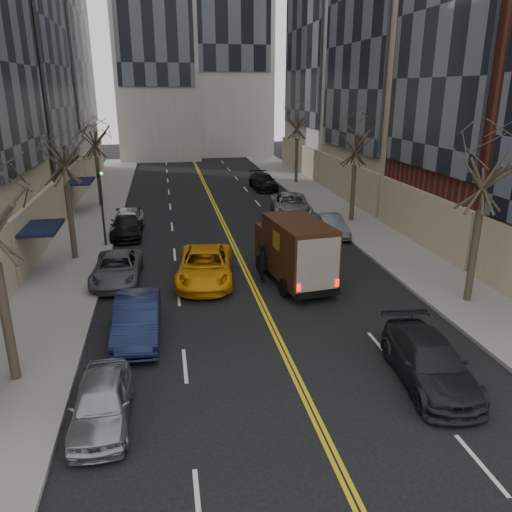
# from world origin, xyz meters

# --- Properties ---
(sidewalk_left) EXTENTS (4.00, 66.00, 0.15)m
(sidewalk_left) POSITION_xyz_m (-9.00, 27.00, 0.07)
(sidewalk_left) COLOR slate
(sidewalk_left) RESTS_ON ground
(sidewalk_right) EXTENTS (4.00, 66.00, 0.15)m
(sidewalk_right) POSITION_xyz_m (9.00, 27.00, 0.07)
(sidewalk_right) COLOR slate
(sidewalk_right) RESTS_ON ground
(streetwall_right) EXTENTS (12.26, 49.00, 34.00)m
(streetwall_right) POSITION_xyz_m (16.38, 32.20, 15.09)
(streetwall_right) COLOR #4C301E
(streetwall_right) RESTS_ON ground
(tree_lf_mid) EXTENTS (3.20, 3.20, 8.91)m
(tree_lf_mid) POSITION_xyz_m (-8.80, 20.00, 6.60)
(tree_lf_mid) COLOR #382D23
(tree_lf_mid) RESTS_ON sidewalk_left
(tree_lf_far) EXTENTS (3.20, 3.20, 8.12)m
(tree_lf_far) POSITION_xyz_m (-8.80, 33.00, 6.02)
(tree_lf_far) COLOR #382D23
(tree_lf_far) RESTS_ON sidewalk_left
(tree_rt_near) EXTENTS (3.20, 3.20, 8.71)m
(tree_rt_near) POSITION_xyz_m (8.80, 11.00, 6.45)
(tree_rt_near) COLOR #382D23
(tree_rt_near) RESTS_ON sidewalk_right
(tree_rt_mid) EXTENTS (3.20, 3.20, 8.32)m
(tree_rt_mid) POSITION_xyz_m (8.80, 25.00, 6.17)
(tree_rt_mid) COLOR #382D23
(tree_rt_mid) RESTS_ON sidewalk_right
(tree_rt_far) EXTENTS (3.20, 3.20, 9.11)m
(tree_rt_far) POSITION_xyz_m (8.80, 40.00, 6.74)
(tree_rt_far) COLOR #382D23
(tree_rt_far) RESTS_ON sidewalk_right
(traffic_signal) EXTENTS (0.29, 0.26, 4.70)m
(traffic_signal) POSITION_xyz_m (-7.39, 22.00, 2.82)
(traffic_signal) COLOR black
(traffic_signal) RESTS_ON sidewalk_left
(ups_truck) EXTENTS (2.87, 5.92, 3.12)m
(ups_truck) POSITION_xyz_m (2.01, 14.73, 1.57)
(ups_truck) COLOR black
(ups_truck) RESTS_ON ground
(observer_sedan) EXTENTS (2.52, 5.08, 1.42)m
(observer_sedan) POSITION_xyz_m (4.04, 5.65, 0.71)
(observer_sedan) COLOR black
(observer_sedan) RESTS_ON ground
(taxi) EXTENTS (3.24, 5.83, 1.54)m
(taxi) POSITION_xyz_m (-2.14, 15.64, 0.77)
(taxi) COLOR orange
(taxi) RESTS_ON ground
(pedestrian) EXTENTS (0.48, 0.72, 1.93)m
(pedestrian) POSITION_xyz_m (0.58, 15.16, 0.96)
(pedestrian) COLOR black
(pedestrian) RESTS_ON ground
(parked_lf_a) EXTENTS (1.56, 3.86, 1.32)m
(parked_lf_a) POSITION_xyz_m (-5.87, 5.40, 0.66)
(parked_lf_a) COLOR #94979B
(parked_lf_a) RESTS_ON ground
(parked_lf_b) EXTENTS (1.70, 4.64, 1.52)m
(parked_lf_b) POSITION_xyz_m (-5.10, 10.34, 0.76)
(parked_lf_b) COLOR #101733
(parked_lf_b) RESTS_ON ground
(parked_lf_c) EXTENTS (2.35, 4.83, 1.32)m
(parked_lf_c) POSITION_xyz_m (-6.30, 16.37, 0.66)
(parked_lf_c) COLOR #4C4E54
(parked_lf_c) RESTS_ON ground
(parked_lf_d) EXTENTS (1.87, 4.59, 1.33)m
(parked_lf_d) POSITION_xyz_m (-6.30, 24.23, 0.67)
(parked_lf_d) COLOR black
(parked_lf_d) RESTS_ON ground
(parked_lf_e) EXTENTS (2.12, 4.71, 1.57)m
(parked_lf_e) POSITION_xyz_m (-6.30, 25.00, 0.79)
(parked_lf_e) COLOR #B8BBC0
(parked_lf_e) RESTS_ON ground
(parked_rt_a) EXTENTS (1.38, 3.96, 1.31)m
(parked_rt_a) POSITION_xyz_m (6.30, 22.03, 0.65)
(parked_rt_a) COLOR #53575C
(parked_rt_a) RESTS_ON ground
(parked_rt_b) EXTENTS (3.41, 6.06, 1.60)m
(parked_rt_b) POSITION_xyz_m (5.10, 27.44, 0.80)
(parked_rt_b) COLOR #999CA0
(parked_rt_b) RESTS_ON ground
(parked_rt_c) EXTENTS (2.17, 4.99, 1.43)m
(parked_rt_c) POSITION_xyz_m (5.10, 37.78, 0.71)
(parked_rt_c) COLOR black
(parked_rt_c) RESTS_ON ground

